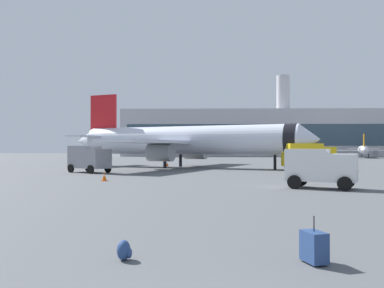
% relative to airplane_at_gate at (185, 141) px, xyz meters
% --- Properties ---
extents(airplane_at_gate, '(34.30, 31.45, 10.50)m').
position_rel_airplane_at_gate_xyz_m(airplane_at_gate, '(0.00, 0.00, 0.00)').
color(airplane_at_gate, silver).
rests_on(airplane_at_gate, ground).
extents(airplane_taxiing, '(18.79, 20.55, 6.20)m').
position_rel_airplane_at_gate_xyz_m(airplane_taxiing, '(46.05, 57.88, -1.50)').
color(airplane_taxiing, white).
rests_on(airplane_taxiing, ground).
extents(service_truck, '(5.17, 4.63, 2.90)m').
position_rel_airplane_at_gate_xyz_m(service_truck, '(-9.84, -11.47, -2.05)').
color(service_truck, gray).
rests_on(service_truck, ground).
extents(fuel_truck, '(6.42, 3.95, 3.20)m').
position_rel_airplane_at_gate_xyz_m(fuel_truck, '(15.02, -5.99, -1.88)').
color(fuel_truck, yellow).
rests_on(fuel_truck, ground).
extents(cargo_van, '(4.83, 3.74, 2.60)m').
position_rel_airplane_at_gate_xyz_m(cargo_van, '(10.17, -28.30, -2.21)').
color(cargo_van, white).
rests_on(cargo_van, ground).
extents(safety_cone_near, '(0.44, 0.44, 0.76)m').
position_rel_airplane_at_gate_xyz_m(safety_cone_near, '(-5.50, -22.51, -3.28)').
color(safety_cone_near, '#F2590C').
rests_on(safety_cone_near, ground).
extents(safety_cone_mid, '(0.44, 0.44, 0.62)m').
position_rel_airplane_at_gate_xyz_m(safety_cone_mid, '(-2.71, 4.05, -3.35)').
color(safety_cone_mid, '#F2590C').
rests_on(safety_cone_mid, ground).
extents(rolling_suitcase, '(0.58, 0.73, 1.10)m').
position_rel_airplane_at_gate_xyz_m(rolling_suitcase, '(5.03, -45.97, -3.27)').
color(rolling_suitcase, navy).
rests_on(rolling_suitcase, ground).
extents(traveller_backpack, '(0.36, 0.40, 0.48)m').
position_rel_airplane_at_gate_xyz_m(traveller_backpack, '(0.60, -45.81, -3.42)').
color(traveller_backpack, navy).
rests_on(traveller_backpack, ground).
extents(terminal_building, '(86.48, 21.12, 26.89)m').
position_rel_airplane_at_gate_xyz_m(terminal_building, '(19.90, 82.57, 3.90)').
color(terminal_building, '#B2B2B7').
rests_on(terminal_building, ground).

